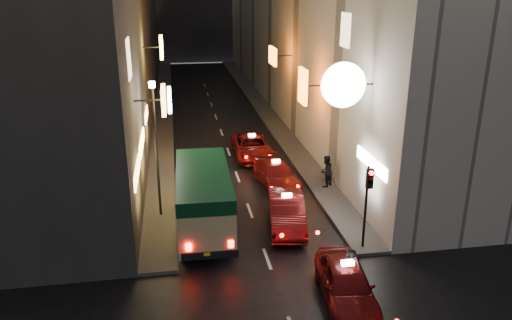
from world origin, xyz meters
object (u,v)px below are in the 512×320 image
minibus (203,194)px  traffic_light (368,190)px  lamp_post (156,141)px  taxi_near (346,280)px  pedestrian_crossing (352,269)px

minibus → traffic_light: (6.27, -2.93, 0.94)m
lamp_post → taxi_near: bearing=-50.6°
taxi_near → pedestrian_crossing: (0.34, 0.43, 0.16)m
pedestrian_crossing → traffic_light: (1.54, 2.73, 1.70)m
taxi_near → pedestrian_crossing: bearing=51.9°
minibus → traffic_light: bearing=-25.0°
taxi_near → traffic_light: (1.87, 3.16, 1.86)m
taxi_near → traffic_light: traffic_light is taller
pedestrian_crossing → traffic_light: 3.56m
minibus → lamp_post: bearing=140.3°
traffic_light → lamp_post: lamp_post is taller
minibus → taxi_near: minibus is taller
pedestrian_crossing → lamp_post: (-6.66, 7.26, 2.73)m
minibus → taxi_near: 7.57m
minibus → traffic_light: size_ratio=1.85×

